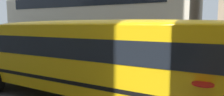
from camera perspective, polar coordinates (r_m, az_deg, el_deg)
ground_plane at (r=10.85m, az=-11.95°, el=-8.60°), size 400.00×400.00×0.00m
sidewalk_far at (r=16.77m, az=3.58°, el=-3.10°), size 120.00×3.00×0.01m
lane_centreline at (r=10.85m, az=-11.95°, el=-8.58°), size 110.00×0.16×0.01m
school_bus at (r=7.29m, az=-2.18°, el=-1.66°), size 13.38×3.42×2.97m
parked_car_green_end_of_row at (r=21.39m, az=-26.11°, el=0.60°), size 3.96×1.99×1.64m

